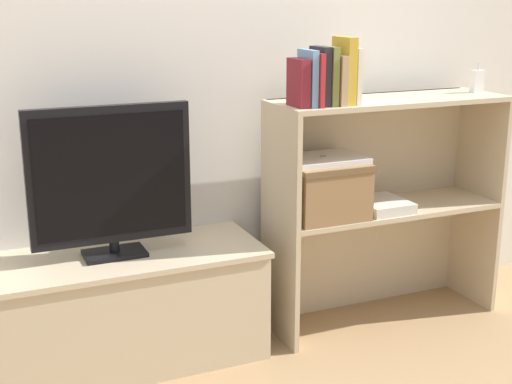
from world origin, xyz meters
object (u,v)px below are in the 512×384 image
(tv_stand, at_px, (118,310))
(laptop, at_px, (323,159))
(book_crimson, at_px, (314,79))
(book_charcoal, at_px, (320,76))
(book_mustard, at_px, (344,71))
(baby_monitor, at_px, (477,81))
(book_olive, at_px, (328,76))
(magazine_stack, at_px, (382,205))
(book_tan, at_px, (335,80))
(book_skyblue, at_px, (308,78))
(storage_basket_left, at_px, (323,186))
(tv, at_px, (111,179))
(book_maroon, at_px, (298,83))
(book_ivory, at_px, (352,76))

(tv_stand, distance_m, laptop, 0.97)
(book_crimson, xyz_separation_m, book_charcoal, (0.03, 0.00, 0.01))
(book_mustard, relative_size, laptop, 0.80)
(baby_monitor, bearing_deg, book_mustard, -174.71)
(book_mustard, distance_m, baby_monitor, 0.69)
(book_olive, xyz_separation_m, magazine_stack, (0.28, 0.02, -0.54))
(book_tan, relative_size, magazine_stack, 0.82)
(book_charcoal, bearing_deg, book_olive, 0.00)
(book_skyblue, xyz_separation_m, storage_basket_left, (0.10, 0.05, -0.43))
(book_olive, xyz_separation_m, book_mustard, (0.07, 0.00, 0.02))
(book_olive, bearing_deg, book_mustard, 0.00)
(laptop, distance_m, magazine_stack, 0.34)
(book_skyblue, relative_size, book_charcoal, 0.96)
(book_tan, bearing_deg, tv, 173.25)
(book_maroon, height_order, book_mustard, book_mustard)
(book_maroon, height_order, laptop, book_maroon)
(book_ivory, xyz_separation_m, baby_monitor, (0.65, 0.06, -0.06))
(tv, relative_size, baby_monitor, 4.66)
(book_maroon, bearing_deg, tv_stand, 171.62)
(book_charcoal, relative_size, book_mustard, 0.87)
(book_olive, bearing_deg, magazine_stack, 4.37)
(book_crimson, height_order, book_mustard, book_mustard)
(tv_stand, xyz_separation_m, book_crimson, (0.75, -0.10, 0.83))
(baby_monitor, relative_size, storage_basket_left, 0.41)
(book_maroon, xyz_separation_m, book_crimson, (0.06, 0.00, 0.01))
(tv_stand, bearing_deg, magazine_stack, -4.19)
(book_skyblue, height_order, book_ivory, book_ivory)
(baby_monitor, relative_size, magazine_stack, 0.55)
(tv_stand, xyz_separation_m, storage_basket_left, (0.82, -0.05, 0.40))
(book_mustard, relative_size, storage_basket_left, 0.82)
(book_skyblue, height_order, book_charcoal, book_charcoal)
(baby_monitor, bearing_deg, tv, 178.68)
(book_olive, relative_size, book_tan, 1.17)
(book_maroon, relative_size, book_mustard, 0.70)
(book_tan, distance_m, book_mustard, 0.05)
(book_skyblue, xyz_separation_m, book_charcoal, (0.05, -0.00, 0.00))
(tv, bearing_deg, book_maroon, -8.25)
(book_tan, height_order, book_mustard, book_mustard)
(book_maroon, relative_size, storage_basket_left, 0.58)
(tv, xyz_separation_m, laptop, (0.82, -0.05, 0.01))
(book_maroon, xyz_separation_m, book_ivory, (0.22, 0.00, 0.02))
(book_tan, distance_m, storage_basket_left, 0.43)
(book_mustard, bearing_deg, book_olive, 180.00)
(tv_stand, height_order, book_olive, book_olive)
(book_crimson, height_order, magazine_stack, book_crimson)
(book_skyblue, relative_size, book_ivory, 0.99)
(tv_stand, distance_m, book_crimson, 1.12)
(book_tan, xyz_separation_m, storage_basket_left, (-0.02, 0.05, -0.42))
(book_mustard, xyz_separation_m, baby_monitor, (0.69, 0.06, -0.08))
(book_crimson, distance_m, book_tan, 0.09)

